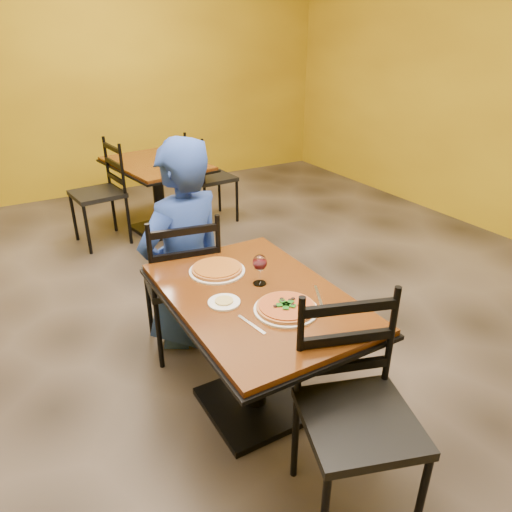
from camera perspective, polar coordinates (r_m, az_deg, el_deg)
floor at (r=3.16m, az=-4.67°, el=-12.37°), size 7.00×8.00×0.01m
wall_back at (r=6.37m, az=-22.17°, el=20.01°), size 7.00×0.01×3.00m
table_main at (r=2.48m, az=-0.02°, el=-8.48°), size 0.83×1.23×0.75m
table_second at (r=5.00m, az=-11.97°, el=9.03°), size 0.96×1.28×0.75m
chair_main_near at (r=2.08m, az=12.52°, el=-19.26°), size 0.58×0.58×1.00m
chair_main_far at (r=3.07m, az=-9.13°, el=-2.88°), size 0.52×0.52×0.99m
chair_second_left at (r=4.87m, az=-18.84°, el=7.14°), size 0.50×0.50×1.01m
chair_second_right at (r=5.23m, az=-5.43°, el=9.45°), size 0.47×0.47×0.97m
diner at (r=3.06m, az=-8.96°, el=1.37°), size 0.78×0.62×1.40m
plate_main at (r=2.24m, az=3.69°, el=-6.57°), size 0.31×0.31×0.01m
pizza_main at (r=2.23m, az=3.70°, el=-6.22°), size 0.28×0.28×0.02m
plate_far at (r=2.59m, az=-4.78°, el=-1.83°), size 0.31×0.31×0.01m
pizza_far at (r=2.58m, az=-4.79°, el=-1.52°), size 0.28×0.28×0.02m
side_plate at (r=2.30m, az=-3.93°, el=-5.67°), size 0.16×0.16×0.01m
dip at (r=2.29m, az=-3.93°, el=-5.48°), size 0.09×0.09×0.01m
wine_glass at (r=2.42m, az=0.46°, el=-1.54°), size 0.08×0.08×0.18m
fork at (r=2.14m, az=-0.55°, el=-8.38°), size 0.05×0.19×0.00m
knife at (r=2.37m, az=7.67°, el=-4.87°), size 0.11×0.19×0.00m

